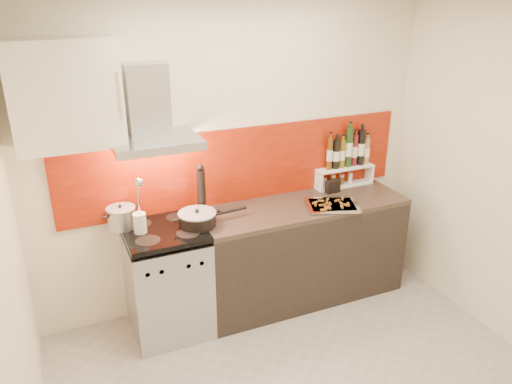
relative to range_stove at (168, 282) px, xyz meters
name	(u,v)px	position (x,y,z in m)	size (l,w,h in m)	color
back_wall	(234,156)	(0.70, 0.30, 0.86)	(3.40, 0.02, 2.60)	silver
left_wall	(3,289)	(-1.00, -1.10, 0.86)	(0.02, 2.80, 2.60)	silver
backsplash	(241,165)	(0.75, 0.29, 0.78)	(3.00, 0.02, 0.64)	maroon
range_stove	(168,282)	(0.00, 0.00, 0.00)	(0.60, 0.60, 0.91)	#B7B7BA
counter	(301,251)	(1.20, 0.00, 0.01)	(1.80, 0.60, 0.90)	black
range_hood	(151,117)	(0.00, 0.14, 1.30)	(0.62, 0.50, 0.61)	#B7B7BA
upper_cabinet	(65,94)	(-0.55, 0.13, 1.51)	(0.70, 0.35, 0.72)	white
stock_pot	(121,217)	(-0.28, 0.16, 0.55)	(0.22, 0.22, 0.19)	#B7B7BA
saute_pan	(198,218)	(0.26, -0.04, 0.52)	(0.57, 0.29, 0.14)	black
utensil_jar	(140,217)	(-0.17, 0.00, 0.60)	(0.10, 0.15, 0.46)	silver
pepper_mill	(201,191)	(0.35, 0.13, 0.67)	(0.07, 0.07, 0.43)	black
step_shelf	(347,160)	(1.77, 0.24, 0.71)	(0.57, 0.15, 0.55)	white
caddy_box	(333,186)	(1.56, 0.12, 0.52)	(0.13, 0.06, 0.11)	black
baking_tray	(332,205)	(1.39, -0.14, 0.47)	(0.51, 0.45, 0.03)	silver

